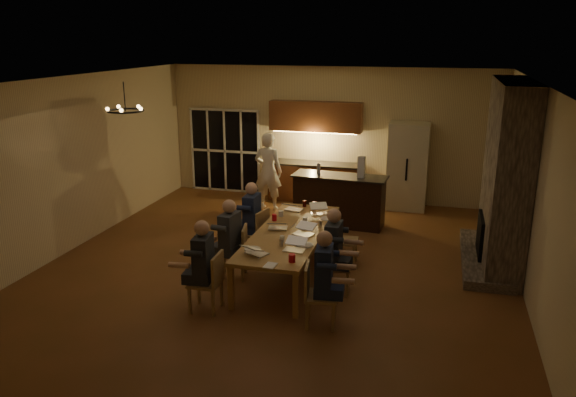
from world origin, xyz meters
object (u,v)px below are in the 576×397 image
at_px(chair_right_mid, 336,265).
at_px(laptop_c, 278,222).
at_px(refrigerator, 408,166).
at_px(chair_right_near, 321,295).
at_px(laptop_a, 257,247).
at_px(person_left_mid, 230,240).
at_px(can_cola, 304,204).
at_px(laptop_e, 294,204).
at_px(chair_left_mid, 233,252).
at_px(redcup_far, 314,205).
at_px(dining_table, 290,252).
at_px(person_right_mid, 333,251).
at_px(bar_blender, 361,167).
at_px(plate_left, 253,249).
at_px(plate_near, 304,245).
at_px(plate_far, 327,219).
at_px(person_right_near, 324,278).
at_px(standing_person, 268,171).
at_px(laptop_b, 294,244).
at_px(chair_left_near, 205,282).
at_px(chandelier, 126,111).
at_px(bar_bottle, 319,169).
at_px(redcup_near, 292,258).
at_px(person_left_far, 252,219).
at_px(laptop_d, 303,228).
at_px(person_left_near, 204,266).
at_px(mug_front, 282,239).
at_px(chair_right_far, 345,240).
at_px(chair_left_far, 253,233).
at_px(mug_back, 281,214).
at_px(can_right, 320,224).
at_px(mug_mid, 305,220).
at_px(redcup_mid, 274,217).
at_px(laptop_f, 320,208).
at_px(bar_island, 339,200).
at_px(can_silver, 281,243).

relative_size(chair_right_mid, laptop_c, 2.78).
bearing_deg(refrigerator, chair_right_near, -97.29).
bearing_deg(laptop_a, person_left_mid, -15.66).
bearing_deg(can_cola, laptop_e, -119.17).
bearing_deg(chair_left_mid, redcup_far, 139.98).
bearing_deg(dining_table, person_right_mid, -33.17).
height_order(chair_right_near, bar_blender, bar_blender).
bearing_deg(plate_left, plate_near, 27.99).
bearing_deg(plate_far, person_right_near, -79.73).
bearing_deg(standing_person, laptop_b, 116.80).
bearing_deg(chair_right_near, plate_left, 54.28).
distance_m(chair_left_near, chair_right_near, 1.72).
distance_m(chandelier, bar_bottle, 4.41).
bearing_deg(plate_far, person_left_mid, -135.58).
relative_size(chair_left_near, chair_left_mid, 1.00).
height_order(chair_right_near, person_right_mid, person_right_mid).
bearing_deg(redcup_near, person_left_far, 123.69).
xyz_separation_m(chandelier, can_cola, (2.43, 2.05, -1.94)).
bearing_deg(laptop_d, person_left_far, 163.75).
relative_size(chandelier, plate_left, 2.25).
distance_m(person_left_near, laptop_b, 1.41).
relative_size(dining_table, mug_front, 31.40).
relative_size(chair_right_far, chandelier, 1.55).
bearing_deg(chair_left_far, plate_far, 112.13).
distance_m(chair_left_mid, laptop_a, 1.02).
bearing_deg(chair_right_near, mug_front, 30.77).
xyz_separation_m(refrigerator, chair_left_far, (-2.48, -3.73, -0.55)).
relative_size(laptop_c, mug_back, 3.20).
bearing_deg(can_right, chair_right_mid, -62.17).
height_order(person_right_near, person_right_mid, same).
height_order(mug_mid, redcup_mid, redcup_mid).
distance_m(laptop_a, can_right, 1.57).
relative_size(plate_left, bar_bottle, 1.06).
height_order(plate_near, bar_blender, bar_blender).
bearing_deg(mug_back, laptop_f, 26.55).
bearing_deg(chair_right_far, bar_blender, -0.95).
distance_m(person_left_mid, can_cola, 2.09).
relative_size(refrigerator, bar_island, 1.02).
bearing_deg(laptop_d, person_left_near, -111.05).
distance_m(person_right_near, laptop_d, 1.62).
bearing_deg(laptop_e, mug_front, 110.23).
bearing_deg(refrigerator, person_right_near, -97.09).
xyz_separation_m(can_silver, bar_blender, (0.74, 3.38, 0.49)).
distance_m(bar_island, person_right_mid, 3.31).
relative_size(chair_left_mid, mug_back, 8.90).
bearing_deg(person_left_near, plate_far, 144.67).
xyz_separation_m(laptop_a, plate_left, (-0.11, 0.13, -0.10)).
xyz_separation_m(bar_island, person_right_near, (0.56, -4.29, 0.15)).
distance_m(can_cola, bar_blender, 1.62).
bearing_deg(plate_far, laptop_c, -134.62).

